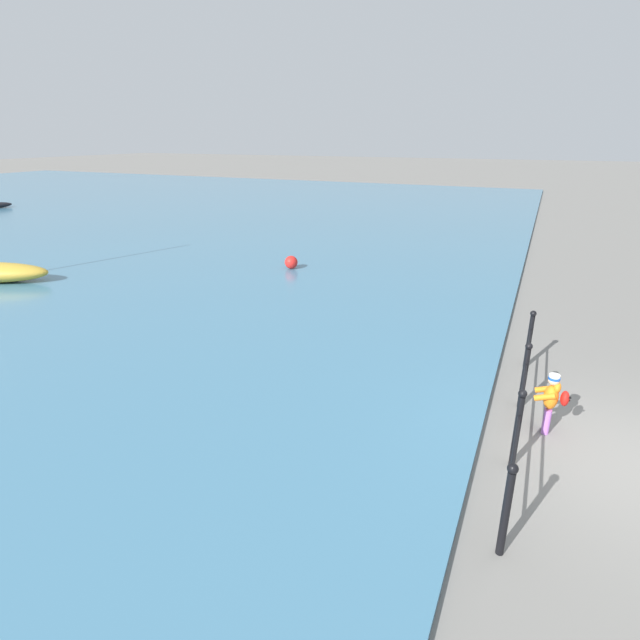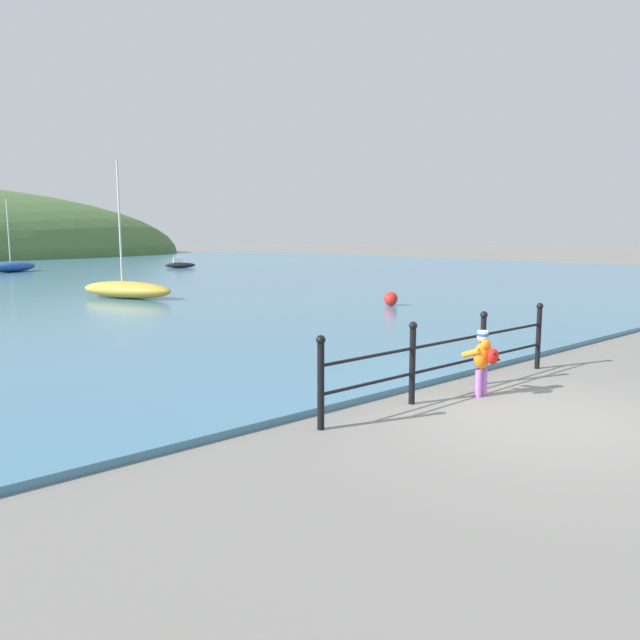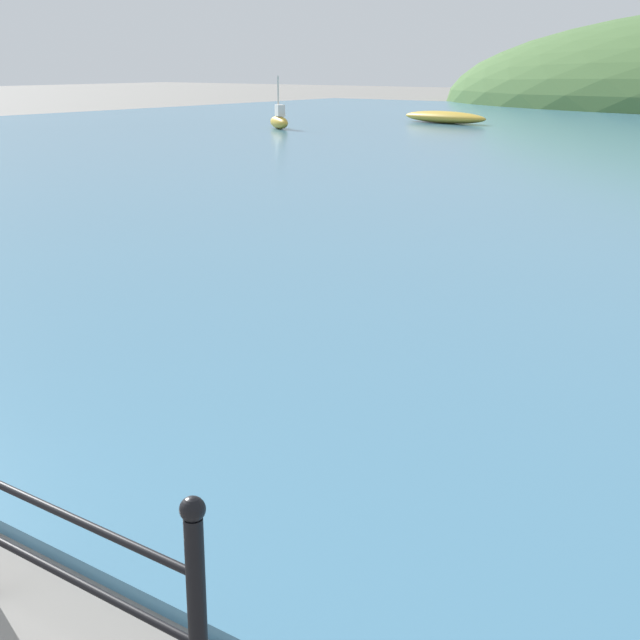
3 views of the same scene
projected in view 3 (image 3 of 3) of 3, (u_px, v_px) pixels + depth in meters
The scene contains 2 objects.
boat_far_right at pixel (279, 121), 40.73m from camera, with size 2.15×1.80×2.35m.
boat_white_sailboat at pixel (444, 117), 44.43m from camera, with size 5.32×2.45×0.59m.
Camera 3 is at (5.41, -1.00, 3.05)m, focal length 50.00 mm.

